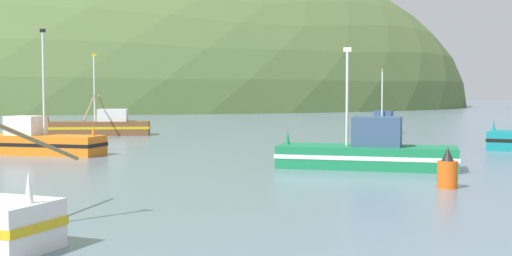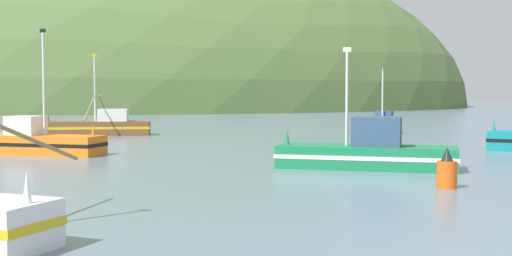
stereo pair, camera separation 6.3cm
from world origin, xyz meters
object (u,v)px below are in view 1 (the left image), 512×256
Objects in this scene: fishing_boat_green at (368,152)px; fishing_boat_blue at (382,127)px; fishing_boat_orange at (40,142)px; channel_buoy at (447,171)px; fishing_boat_brown at (99,126)px.

fishing_boat_blue is at bearing -87.16° from fishing_boat_green.
fishing_boat_blue is (25.78, 13.15, -0.08)m from fishing_boat_orange.
fishing_boat_blue reaches higher than fishing_boat_green.
fishing_boat_blue is 31.32m from channel_buoy.
fishing_boat_green is 6.45m from channel_buoy.
fishing_boat_orange reaches higher than channel_buoy.
fishing_boat_brown reaches higher than fishing_boat_blue.
fishing_boat_blue is 4.56× the size of channel_buoy.
fishing_boat_orange is at bearing 133.69° from channel_buoy.
fishing_boat_orange reaches higher than fishing_boat_blue.
channel_buoy is (-9.98, -29.68, -0.03)m from fishing_boat_blue.
fishing_boat_blue reaches higher than channel_buoy.
fishing_boat_green is at bearing 121.09° from fishing_boat_brown.
fishing_boat_green is at bearing 94.04° from channel_buoy.
fishing_boat_orange is at bearing -6.36° from fishing_boat_green.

